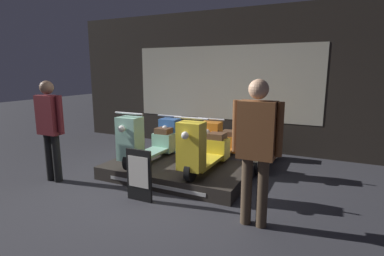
# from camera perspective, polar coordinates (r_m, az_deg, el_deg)

# --- Properties ---
(ground_plane) EXTENTS (30.00, 30.00, 0.00)m
(ground_plane) POSITION_cam_1_polar(r_m,az_deg,el_deg) (4.58, -9.05, -12.97)
(ground_plane) COLOR #2D2D33
(shop_wall_back) EXTENTS (8.10, 0.09, 3.20)m
(shop_wall_back) POSITION_cam_1_polar(r_m,az_deg,el_deg) (7.15, 5.90, 8.93)
(shop_wall_back) COLOR #28231E
(shop_wall_back) RESTS_ON ground_plane
(display_platform) EXTENTS (2.45, 1.40, 0.22)m
(display_platform) POSITION_cam_1_polar(r_m,az_deg,el_deg) (5.28, -3.02, -8.23)
(display_platform) COLOR #2D2823
(display_platform) RESTS_ON ground_plane
(scooter_display_left) EXTENTS (0.53, 1.51, 0.96)m
(scooter_display_left) POSITION_cam_1_polar(r_m,az_deg,el_deg) (5.37, -8.62, -2.70)
(scooter_display_left) COLOR black
(scooter_display_left) RESTS_ON display_platform
(scooter_display_right) EXTENTS (0.53, 1.51, 0.96)m
(scooter_display_right) POSITION_cam_1_polar(r_m,az_deg,el_deg) (4.85, 2.26, -4.07)
(scooter_display_right) COLOR black
(scooter_display_right) RESTS_ON display_platform
(scooter_backrow_0) EXTENTS (0.53, 1.51, 0.96)m
(scooter_backrow_0) POSITION_cam_1_polar(r_m,az_deg,el_deg) (6.52, -2.15, -2.14)
(scooter_backrow_0) COLOR black
(scooter_backrow_0) RESTS_ON ground_plane
(scooter_backrow_1) EXTENTS (0.53, 1.51, 0.96)m
(scooter_backrow_1) POSITION_cam_1_polar(r_m,az_deg,el_deg) (6.17, 5.23, -2.95)
(scooter_backrow_1) COLOR black
(scooter_backrow_1) RESTS_ON ground_plane
(scooter_backrow_2) EXTENTS (0.53, 1.51, 0.96)m
(scooter_backrow_2) POSITION_cam_1_polar(r_m,az_deg,el_deg) (5.93, 13.37, -3.78)
(scooter_backrow_2) COLOR black
(scooter_backrow_2) RESTS_ON ground_plane
(person_left_browsing) EXTENTS (0.55, 0.22, 1.68)m
(person_left_browsing) POSITION_cam_1_polar(r_m,az_deg,el_deg) (5.43, -25.44, 0.71)
(person_left_browsing) COLOR black
(person_left_browsing) RESTS_ON ground_plane
(person_right_browsing) EXTENTS (0.59, 0.24, 1.75)m
(person_right_browsing) POSITION_cam_1_polar(r_m,az_deg,el_deg) (3.53, 12.18, -2.54)
(person_right_browsing) COLOR #473828
(person_right_browsing) RESTS_ON ground_plane
(price_sign_board) EXTENTS (0.40, 0.04, 0.76)m
(price_sign_board) POSITION_cam_1_polar(r_m,az_deg,el_deg) (4.36, -10.05, -8.84)
(price_sign_board) COLOR black
(price_sign_board) RESTS_ON ground_plane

